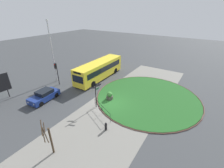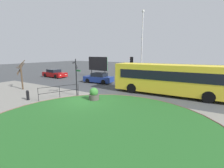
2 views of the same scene
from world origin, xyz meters
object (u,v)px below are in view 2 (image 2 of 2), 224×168
traffic_light_near (132,64)px  street_tree_bare (21,75)px  billboard_right (98,64)px  planter_near_signpost (94,95)px  car_far_lane (54,74)px  car_near_lane (99,78)px  signpost_directional (76,74)px  bus_yellow (169,79)px  lamppost_tall (142,45)px  bollard_foreground (28,95)px

traffic_light_near → street_tree_bare: bearing=42.5°
billboard_right → planter_near_signpost: (8.52, -12.21, -1.72)m
car_far_lane → billboard_right: 7.72m
car_near_lane → car_far_lane: 9.76m
planter_near_signpost → street_tree_bare: street_tree_bare is taller
signpost_directional → car_far_lane: signpost_directional is taller
traffic_light_near → billboard_right: (-7.78, 2.83, -0.40)m
signpost_directional → bus_yellow: signpost_directional is taller
bus_yellow → car_near_lane: bus_yellow is taller
bus_yellow → lamppost_tall: bearing=-48.1°
bollard_foreground → car_near_lane: 10.13m
car_far_lane → billboard_right: bearing=39.6°
planter_near_signpost → traffic_light_near: bearing=94.5°
signpost_directional → lamppost_tall: lamppost_tall is taller
bollard_foreground → billboard_right: billboard_right is taller
billboard_right → bollard_foreground: bearing=-72.3°
signpost_directional → street_tree_bare: (-7.37, -1.07, -0.44)m
signpost_directional → traffic_light_near: size_ratio=0.98×
signpost_directional → bus_yellow: 8.96m
bollard_foreground → signpost_directional: bearing=50.8°
car_far_lane → billboard_right: billboard_right is taller
car_near_lane → bus_yellow: bearing=164.7°
street_tree_bare → bus_yellow: bearing=22.7°
car_far_lane → billboard_right: size_ratio=1.08×
bus_yellow → lamppost_tall: 8.04m
street_tree_bare → planter_near_signpost: bearing=4.0°
car_near_lane → traffic_light_near: (4.04, 2.15, 1.99)m
bus_yellow → car_far_lane: 19.69m
signpost_directional → bus_yellow: bearing=34.7°
car_near_lane → billboard_right: 6.43m
lamppost_tall → street_tree_bare: bearing=-130.6°
car_near_lane → car_far_lane: car_near_lane is taller
signpost_directional → car_near_lane: (-2.44, 6.85, -1.44)m
bus_yellow → billboard_right: billboard_right is taller
traffic_light_near → billboard_right: traffic_light_near is taller
bollard_foreground → car_near_lane: size_ratio=0.22×
traffic_light_near → lamppost_tall: bearing=-126.8°
car_near_lane → street_tree_bare: (-4.93, -7.91, 1.00)m
bus_yellow → traffic_light_near: traffic_light_near is taller
bus_yellow → street_tree_bare: street_tree_bare is taller
billboard_right → planter_near_signpost: billboard_right is taller
bollard_foreground → bus_yellow: bearing=39.8°
traffic_light_near → lamppost_tall: lamppost_tall is taller
bus_yellow → street_tree_bare: size_ratio=3.23×
street_tree_bare → traffic_light_near: bearing=48.3°
car_near_lane → planter_near_signpost: size_ratio=3.62×
lamppost_tall → street_tree_bare: size_ratio=2.92×
car_far_lane → street_tree_bare: street_tree_bare is taller
bollard_foreground → car_near_lane: bearing=88.7°
bollard_foreground → bus_yellow: (10.03, 8.37, 1.15)m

